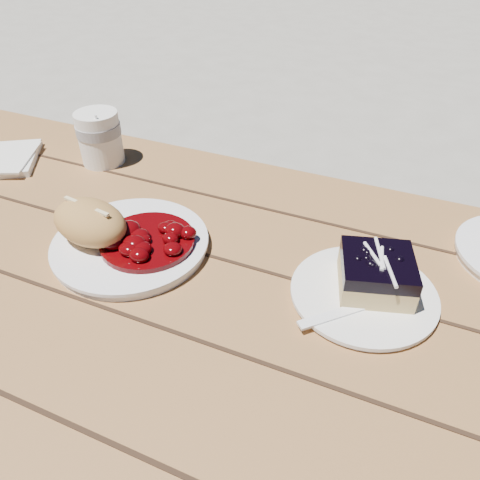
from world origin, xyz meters
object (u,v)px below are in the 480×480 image
at_px(dessert_plate, 363,294).
at_px(blueberry_cake, 376,273).
at_px(bread_roll, 90,222).
at_px(picnic_table, 114,330).
at_px(main_plate, 131,245).
at_px(coffee_cup, 100,138).

xyz_separation_m(dessert_plate, blueberry_cake, (0.01, 0.02, 0.03)).
height_order(bread_roll, blueberry_cake, bread_roll).
distance_m(picnic_table, bread_roll, 0.21).
relative_size(main_plate, coffee_cup, 2.25).
relative_size(picnic_table, bread_roll, 15.29).
distance_m(bread_roll, blueberry_cake, 0.44).
bearing_deg(blueberry_cake, bread_roll, 173.23).
xyz_separation_m(picnic_table, bread_roll, (-0.02, 0.03, 0.21)).
bearing_deg(picnic_table, dessert_plate, 12.03).
xyz_separation_m(picnic_table, coffee_cup, (-0.19, 0.27, 0.22)).
distance_m(main_plate, bread_roll, 0.07).
height_order(main_plate, dessert_plate, main_plate).
bearing_deg(picnic_table, blueberry_cake, 13.75).
relative_size(dessert_plate, coffee_cup, 1.85).
height_order(picnic_table, coffee_cup, coffee_cup).
distance_m(picnic_table, dessert_plate, 0.44).
xyz_separation_m(main_plate, dessert_plate, (0.37, 0.04, -0.00)).
distance_m(bread_roll, dessert_plate, 0.43).
height_order(main_plate, blueberry_cake, blueberry_cake).
height_order(picnic_table, main_plate, main_plate).
bearing_deg(dessert_plate, main_plate, -174.06).
distance_m(dessert_plate, coffee_cup, 0.62).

